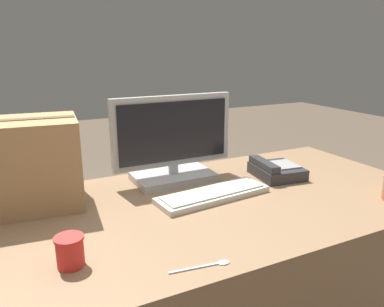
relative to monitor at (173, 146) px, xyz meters
The scene contains 7 objects.
office_desk 0.61m from the monitor, 80.55° to the right, with size 1.80×0.90×0.76m.
monitor is the anchor object (origin of this frame).
keyboard 0.29m from the monitor, 77.17° to the right, with size 0.47×0.19×0.03m.
desk_phone 0.48m from the monitor, 20.86° to the right, with size 0.22×0.24×0.08m.
paper_cup_left 0.72m from the monitor, 136.52° to the right, with size 0.08×0.08×0.09m.
spoon 0.70m from the monitor, 105.92° to the right, with size 0.17×0.04×0.00m.
cardboard_box 0.62m from the monitor, behind, with size 0.46×0.32×0.32m.
Camera 1 is at (-0.67, -1.15, 1.32)m, focal length 35.00 mm.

